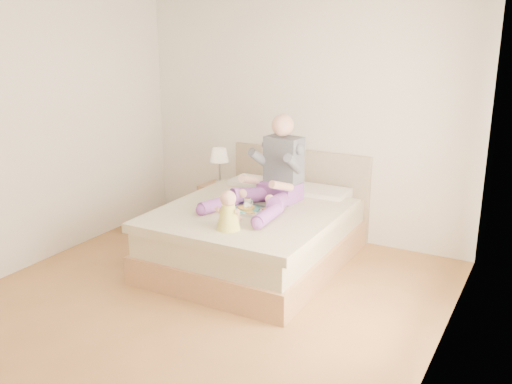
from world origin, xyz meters
The scene contains 7 objects.
room centered at (0.08, 0.01, 1.51)m, with size 4.02×4.22×2.71m.
bed centered at (0.00, 1.08, 0.32)m, with size 1.70×2.18×1.00m.
nightstand centered at (-1.00, 1.88, 0.24)m, with size 0.43×0.39×0.49m.
lamp centered at (-0.99, 1.90, 0.84)m, with size 0.22×0.22×0.45m.
adult centered at (0.09, 1.20, 0.88)m, with size 0.78×1.16×0.93m.
tray centered at (0.07, 0.85, 0.64)m, with size 0.42×0.34×0.12m.
baby centered at (0.10, 0.32, 0.76)m, with size 0.24×0.33×0.36m.
Camera 1 is at (2.63, -3.80, 2.39)m, focal length 40.00 mm.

